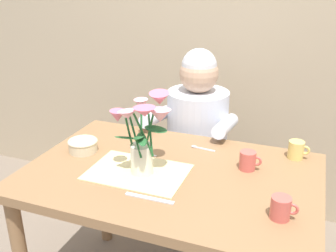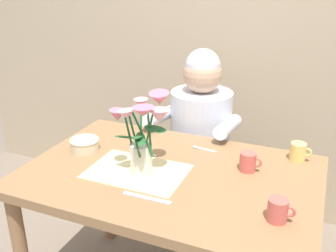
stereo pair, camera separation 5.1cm
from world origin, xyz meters
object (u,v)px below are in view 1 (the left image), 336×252
Objects in this scene: seated_person at (196,148)px; ceramic_mug at (281,208)px; flower_vase at (144,131)px; coffee_cup at (296,150)px; tea_cup at (248,160)px; ceramic_bowl at (83,145)px; dinner_knife at (150,198)px.

seated_person is 12.20× the size of ceramic_mug.
coffee_cup is (0.56, 0.37, -0.15)m from flower_vase.
tea_cup is (0.36, -0.48, 0.22)m from seated_person.
flower_vase is 2.45× the size of ceramic_bowl.
coffee_cup is at bearing 33.14° from flower_vase.
flower_vase reaches higher than ceramic_bowl.
coffee_cup is at bearing 87.97° from ceramic_mug.
ceramic_mug is at bearing -61.70° from tea_cup.
coffee_cup is (0.47, 0.53, 0.04)m from dinner_knife.
coffee_cup is (0.55, -0.30, 0.22)m from seated_person.
seated_person is 0.66m from coffee_cup.
ceramic_bowl is at bearing -172.39° from tea_cup.
seated_person is 8.35× the size of ceramic_bowl.
tea_cup is 0.35m from ceramic_mug.
flower_vase reaches higher than tea_cup.
flower_vase is 0.45m from tea_cup.
ceramic_bowl is 0.51m from dinner_knife.
tea_cup is (-0.18, -0.18, 0.00)m from coffee_cup.
ceramic_mug reaches higher than ceramic_bowl.
coffee_cup is 1.00× the size of ceramic_mug.
ceramic_mug is (0.16, -0.30, 0.00)m from tea_cup.
flower_vase reaches higher than ceramic_mug.
seated_person is at bearing 88.38° from flower_vase.
coffee_cup is 1.00× the size of tea_cup.
tea_cup is (0.38, 0.19, -0.15)m from flower_vase.
seated_person is at bearing 94.46° from dinner_knife.
flower_vase is 3.58× the size of ceramic_mug.
coffee_cup is 0.25m from tea_cup.
ceramic_bowl reaches higher than dinner_knife.
seated_person reaches higher than tea_cup.
seated_person is 0.97m from ceramic_mug.
coffee_cup is at bearing 47.90° from dinner_knife.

